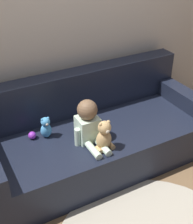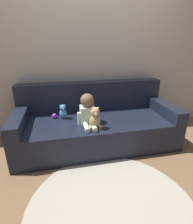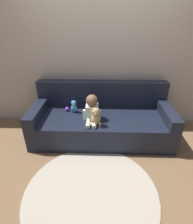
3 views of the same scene
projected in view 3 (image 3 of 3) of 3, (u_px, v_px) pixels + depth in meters
ground_plane at (101, 136)px, 2.87m from camera, size 12.00×12.00×0.00m
wall_back at (102, 48)px, 2.73m from camera, size 8.00×0.05×2.60m
couch at (101, 119)px, 2.80m from camera, size 2.11×0.89×0.81m
person_baby at (92, 109)px, 2.51m from camera, size 0.26×0.37×0.38m
teddy_bear_brown at (95, 117)px, 2.39m from camera, size 0.16×0.12×0.27m
plush_toy_side at (74, 106)px, 2.75m from camera, size 0.10×0.09×0.20m
toy_ball at (67, 109)px, 2.81m from camera, size 0.07×0.07×0.07m
floor_rug at (91, 193)px, 1.93m from camera, size 1.47×1.47×0.01m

